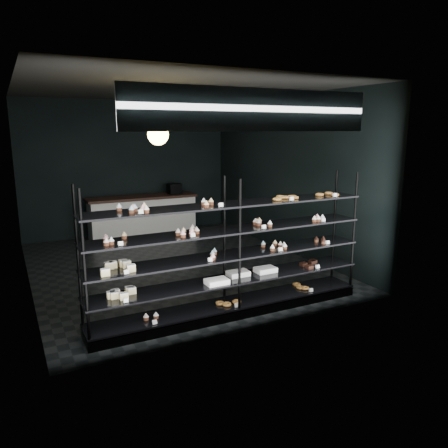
% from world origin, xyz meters
% --- Properties ---
extents(room, '(5.01, 6.01, 3.20)m').
position_xyz_m(room, '(0.00, 0.00, 1.60)').
color(room, black).
rests_on(room, ground).
extents(display_shelf, '(4.00, 0.50, 1.91)m').
position_xyz_m(display_shelf, '(-0.08, -2.45, 0.63)').
color(display_shelf, black).
rests_on(display_shelf, room).
extents(signage, '(3.30, 0.05, 0.50)m').
position_xyz_m(signage, '(0.00, -2.93, 2.75)').
color(signage, '#0D1341').
rests_on(signage, room).
extents(pendant_lamp, '(0.30, 0.30, 0.88)m').
position_xyz_m(pendant_lamp, '(-0.68, -1.35, 2.45)').
color(pendant_lamp, black).
rests_on(pendant_lamp, room).
extents(service_counter, '(2.58, 0.65, 1.23)m').
position_xyz_m(service_counter, '(0.18, 2.50, 0.50)').
color(service_counter, silver).
rests_on(service_counter, room).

